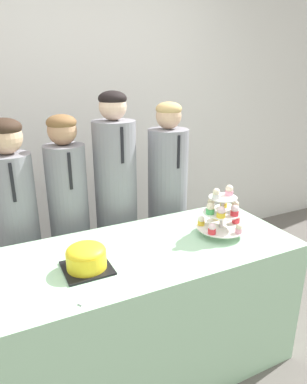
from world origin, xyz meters
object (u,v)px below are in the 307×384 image
at_px(cupcake_stand, 222,213).
at_px(student_1, 71,228).
at_px(student_0, 19,237).
at_px(student_2, 117,213).
at_px(student_3, 167,209).
at_px(round_cake, 86,257).
at_px(cake_knife, 93,295).

relative_size(cupcake_stand, student_1, 0.20).
bearing_deg(student_0, student_2, 0.00).
height_order(cupcake_stand, student_3, student_3).
xyz_separation_m(round_cake, cake_knife, (-0.03, -0.20, -0.06)).
height_order(cupcake_stand, student_0, student_0).
relative_size(round_cake, student_3, 0.15).
bearing_deg(student_1, round_cake, -96.29).
bearing_deg(cupcake_stand, cake_knife, -164.31).
distance_m(student_2, student_3, 0.39).
relative_size(student_0, student_1, 1.00).
relative_size(cake_knife, student_3, 0.15).
distance_m(student_1, student_3, 0.71).
relative_size(student_0, student_3, 0.97).
xyz_separation_m(cake_knife, student_1, (0.11, 0.86, -0.09)).
xyz_separation_m(student_2, student_3, (0.39, -0.00, -0.04)).
distance_m(student_0, student_3, 1.02).
xyz_separation_m(round_cake, student_1, (0.07, 0.66, -0.15)).
xyz_separation_m(student_1, student_3, (0.71, 0.00, 0.01)).
distance_m(cake_knife, student_0, 0.89).
bearing_deg(cake_knife, student_3, 14.52).
bearing_deg(student_0, student_3, 0.00).
relative_size(student_1, student_2, 0.92).
bearing_deg(round_cake, cupcake_stand, 1.80).
bearing_deg(round_cake, student_3, 40.03).
distance_m(cake_knife, student_1, 0.87).
distance_m(cupcake_stand, student_0, 1.22).
xyz_separation_m(cake_knife, student_3, (0.82, 0.86, -0.08)).
relative_size(student_2, student_3, 1.05).
distance_m(cake_knife, student_2, 0.96).
bearing_deg(cake_knife, cupcake_stand, -16.31).
relative_size(cake_knife, cupcake_stand, 0.75).
height_order(student_0, student_2, student_2).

